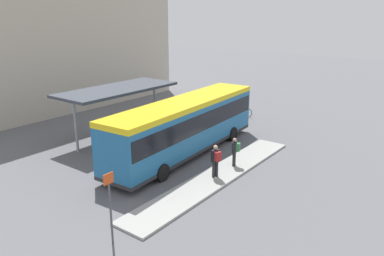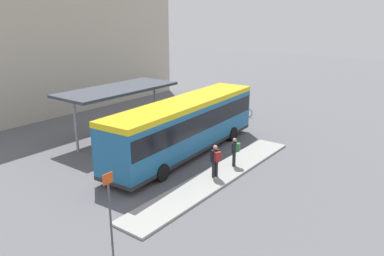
# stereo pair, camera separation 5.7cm
# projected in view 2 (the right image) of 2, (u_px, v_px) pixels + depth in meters

# --- Properties ---
(ground_plane) EXTENTS (120.00, 120.00, 0.00)m
(ground_plane) POSITION_uv_depth(u_px,v_px,m) (186.00, 154.00, 22.52)
(ground_plane) COLOR #5B5B60
(curb_island) EXTENTS (12.94, 1.80, 0.12)m
(curb_island) POSITION_uv_depth(u_px,v_px,m) (218.00, 176.00, 19.30)
(curb_island) COLOR #9E9E99
(curb_island) RESTS_ON ground_plane
(city_bus) EXTENTS (12.40, 3.17, 3.30)m
(city_bus) POSITION_uv_depth(u_px,v_px,m) (186.00, 123.00, 21.97)
(city_bus) COLOR #1E6093
(city_bus) RESTS_ON ground_plane
(pedestrian_waiting) EXTENTS (0.49, 0.53, 1.71)m
(pedestrian_waiting) POSITION_uv_depth(u_px,v_px,m) (216.00, 159.00, 18.75)
(pedestrian_waiting) COLOR #232328
(pedestrian_waiting) RESTS_ON curb_island
(pedestrian_companion) EXTENTS (0.44, 0.48, 1.58)m
(pedestrian_companion) POSITION_uv_depth(u_px,v_px,m) (235.00, 150.00, 20.21)
(pedestrian_companion) COLOR #232328
(pedestrian_companion) RESTS_ON curb_island
(bicycle_white) EXTENTS (0.48, 1.69, 0.73)m
(bicycle_white) POSITION_uv_depth(u_px,v_px,m) (243.00, 112.00, 30.74)
(bicycle_white) COLOR black
(bicycle_white) RESTS_ON ground_plane
(bicycle_black) EXTENTS (0.48, 1.59, 0.69)m
(bicycle_black) POSITION_uv_depth(u_px,v_px,m) (234.00, 111.00, 31.10)
(bicycle_black) COLOR black
(bicycle_black) RESTS_ON ground_plane
(bicycle_yellow) EXTENTS (0.48, 1.60, 0.70)m
(bicycle_yellow) POSITION_uv_depth(u_px,v_px,m) (228.00, 109.00, 31.70)
(bicycle_yellow) COLOR black
(bicycle_yellow) RESTS_ON ground_plane
(bicycle_green) EXTENTS (0.48, 1.76, 0.76)m
(bicycle_green) POSITION_uv_depth(u_px,v_px,m) (220.00, 108.00, 32.06)
(bicycle_green) COLOR black
(bicycle_green) RESTS_ON ground_plane
(station_shelter) EXTENTS (8.22, 3.39, 3.43)m
(station_shelter) POSITION_uv_depth(u_px,v_px,m) (118.00, 90.00, 24.57)
(station_shelter) COLOR #383D47
(station_shelter) RESTS_ON ground_plane
(potted_planter_near_shelter) EXTENTS (0.78, 0.78, 1.17)m
(potted_planter_near_shelter) POSITION_uv_depth(u_px,v_px,m) (121.00, 149.00, 21.54)
(potted_planter_near_shelter) COLOR slate
(potted_planter_near_shelter) RESTS_ON ground_plane
(platform_sign) EXTENTS (0.44, 0.08, 2.80)m
(platform_sign) POSITION_uv_depth(u_px,v_px,m) (110.00, 205.00, 13.27)
(platform_sign) COLOR #4C4C51
(platform_sign) RESTS_ON ground_plane
(station_building) EXTENTS (22.11, 13.53, 15.11)m
(station_building) POSITION_uv_depth(u_px,v_px,m) (35.00, 20.00, 34.52)
(station_building) COLOR #BCB29E
(station_building) RESTS_ON ground_plane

